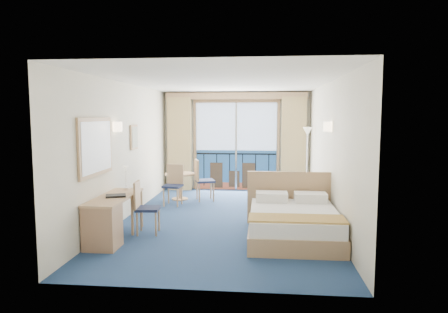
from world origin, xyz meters
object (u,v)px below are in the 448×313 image
table_chair_a (202,178)px  table_chair_b (174,182)px  round_table (180,180)px  bed (293,222)px  nightstand (314,204)px  desk (105,221)px  armchair (283,191)px  desk_chair (143,204)px  floor_lamp (307,145)px

table_chair_a → table_chair_b: (-0.57, -0.50, -0.04)m
round_table → bed: bearing=-48.7°
table_chair_a → table_chair_b: bearing=112.3°
round_table → table_chair_a: bearing=-7.5°
bed → nightstand: bearing=69.6°
bed → round_table: size_ratio=2.64×
bed → desk: bed is taller
armchair → table_chair_a: table_chair_a is taller
armchair → round_table: size_ratio=1.03×
desk_chair → table_chair_b: (0.02, 2.29, 0.01)m
nightstand → desk_chair: (-3.08, -1.33, 0.22)m
nightstand → armchair: (-0.54, 1.12, 0.04)m
desk → desk_chair: bearing=61.0°
table_chair_a → desk: bearing=145.6°
floor_lamp → desk_chair: bearing=-133.6°
armchair → table_chair_b: table_chair_b is taller
nightstand → desk: 4.04m
armchair → floor_lamp: 1.45m
nightstand → armchair: armchair is taller
nightstand → table_chair_a: table_chair_a is taller
armchair → desk_chair: (-2.54, -2.45, 0.18)m
bed → nightstand: size_ratio=3.21×
nightstand → round_table: bearing=153.3°
round_table → table_chair_b: table_chair_b is taller
bed → floor_lamp: bearing=80.2°
desk → round_table: bearing=83.0°
armchair → desk: 4.32m
desk_chair → armchair: bearing=-51.5°
round_table → table_chair_b: (-0.02, -0.57, 0.03)m
bed → table_chair_b: size_ratio=2.04×
desk → table_chair_a: bearing=74.2°
armchair → desk_chair: bearing=-1.3°
round_table → table_chair_b: size_ratio=0.78×
floor_lamp → desk_chair: size_ratio=1.92×
nightstand → table_chair_b: size_ratio=0.64×
armchair → round_table: armchair is taller
nightstand → table_chair_b: (-3.06, 0.96, 0.23)m
floor_lamp → table_chair_a: size_ratio=1.77×
bed → floor_lamp: (0.57, 3.33, 1.06)m
bed → armchair: size_ratio=2.55×
table_chair_a → bed: bearing=-163.5°
table_chair_b → round_table: bearing=94.1°
nightstand → floor_lamp: (0.07, 1.97, 1.05)m
desk → desk_chair: (0.40, 0.72, 0.12)m
nightstand → table_chair_b: 3.21m
nightstand → desk: desk is taller
bed → round_table: (-2.54, 2.89, 0.21)m
desk → table_chair_a: size_ratio=1.53×
bed → desk: 3.06m
bed → desk_chair: bearing=179.4°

